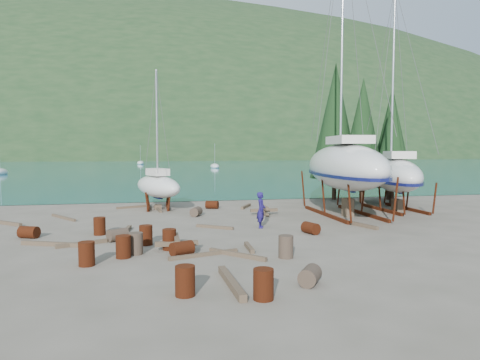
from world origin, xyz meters
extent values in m
plane|color=#595346|center=(0.00, 0.00, 0.00)|extent=(600.00, 600.00, 0.00)
plane|color=#196281|center=(0.00, 315.00, 0.01)|extent=(700.00, 700.00, 0.00)
ellipsoid|color=#1A3319|center=(0.00, 320.00, 0.00)|extent=(800.00, 360.00, 110.00)
cube|color=beige|center=(-60.00, 190.00, 2.00)|extent=(6.00, 5.00, 4.00)
cube|color=#A54C2D|center=(-60.00, 190.00, 4.80)|extent=(6.60, 5.60, 1.60)
cube|color=beige|center=(-20.00, 190.00, 2.00)|extent=(6.00, 5.00, 4.00)
cube|color=#A54C2D|center=(-20.00, 190.00, 4.80)|extent=(6.60, 5.60, 1.60)
cube|color=beige|center=(30.00, 190.00, 2.00)|extent=(6.00, 5.00, 4.00)
cube|color=#A54C2D|center=(30.00, 190.00, 4.80)|extent=(6.60, 5.60, 1.60)
cylinder|color=black|center=(12.50, 12.00, 0.80)|extent=(0.36, 0.36, 1.60)
cone|color=black|center=(12.50, 12.00, 5.80)|extent=(3.60, 3.60, 8.40)
cylinder|color=black|center=(14.00, 10.00, 0.68)|extent=(0.36, 0.36, 1.36)
cone|color=black|center=(14.00, 10.00, 4.93)|extent=(3.06, 3.06, 7.14)
cylinder|color=black|center=(11.00, 14.00, 0.92)|extent=(0.36, 0.36, 1.84)
cone|color=black|center=(11.00, 14.00, 6.67)|extent=(4.14, 4.14, 9.66)
cylinder|color=black|center=(15.50, 13.00, 0.72)|extent=(0.36, 0.36, 1.44)
cone|color=black|center=(15.50, 13.00, 5.22)|extent=(3.24, 3.24, 7.56)
ellipsoid|color=silver|center=(-30.00, 60.00, 0.38)|extent=(2.00, 5.00, 1.40)
ellipsoid|color=silver|center=(10.00, 80.00, 0.38)|extent=(2.00, 5.00, 1.40)
cylinder|color=silver|center=(10.00, 80.00, 3.23)|extent=(0.08, 0.08, 5.00)
ellipsoid|color=silver|center=(-8.00, 110.00, 0.38)|extent=(2.00, 5.00, 1.40)
cylinder|color=silver|center=(-8.00, 110.00, 3.23)|extent=(0.08, 0.08, 5.00)
ellipsoid|color=silver|center=(8.00, 5.71, 3.13)|extent=(5.42, 12.91, 2.92)
cube|color=#0D1142|center=(8.00, 5.08, 2.12)|extent=(0.57, 2.27, 1.00)
cube|color=silver|center=(8.00, 5.08, 4.84)|extent=(2.53, 4.01, 0.50)
cylinder|color=silver|center=(8.00, 6.33, 12.20)|extent=(0.14, 0.14, 15.02)
cube|color=#57200F|center=(6.73, 5.71, 0.10)|extent=(0.18, 6.88, 0.20)
cube|color=#57200F|center=(9.28, 5.71, 0.10)|extent=(0.18, 6.88, 0.20)
cube|color=brown|center=(8.00, 5.08, 0.58)|extent=(0.50, 0.80, 1.17)
ellipsoid|color=silver|center=(12.42, 7.09, 2.48)|extent=(5.83, 10.14, 2.30)
cube|color=#0D1142|center=(12.42, 6.60, 1.78)|extent=(0.80, 1.74, 1.00)
cube|color=silver|center=(12.42, 6.60, 3.88)|extent=(2.42, 3.27, 0.50)
cylinder|color=silver|center=(12.42, 7.58, 9.58)|extent=(0.14, 0.14, 11.69)
cube|color=#57200F|center=(11.43, 7.09, 0.10)|extent=(0.18, 5.36, 0.20)
cube|color=#57200F|center=(13.41, 7.09, 0.10)|extent=(0.18, 5.36, 0.20)
cube|color=brown|center=(12.42, 6.60, 0.41)|extent=(0.50, 0.80, 0.83)
ellipsoid|color=silver|center=(-3.77, 11.33, 1.60)|extent=(4.20, 6.50, 1.60)
cube|color=#0D1142|center=(-3.77, 11.02, 1.25)|extent=(0.66, 1.13, 1.00)
cube|color=silver|center=(-3.77, 11.02, 2.65)|extent=(1.71, 2.14, 0.50)
cylinder|color=silver|center=(-3.77, 11.65, 6.23)|extent=(0.14, 0.14, 7.47)
cube|color=#57200F|center=(-4.46, 11.33, 0.10)|extent=(0.18, 3.42, 0.20)
cube|color=#57200F|center=(-3.09, 11.33, 0.10)|extent=(0.18, 3.42, 0.20)
cube|color=brown|center=(-3.77, 11.02, 0.15)|extent=(0.50, 0.80, 0.30)
imported|color=#1B1354|center=(1.64, 2.32, 0.97)|extent=(0.68, 0.83, 1.95)
cylinder|color=#57200F|center=(-5.23, -2.91, 0.44)|extent=(0.58, 0.58, 0.88)
cylinder|color=#2D2823|center=(0.73, -7.52, 0.29)|extent=(0.97, 1.05, 0.58)
cylinder|color=#57200F|center=(-9.92, 1.85, 0.29)|extent=(1.04, 0.87, 0.58)
cylinder|color=#57200F|center=(-3.17, -7.77, 0.44)|extent=(0.58, 0.58, 0.88)
cylinder|color=#57200F|center=(0.04, 10.37, 0.29)|extent=(1.04, 0.89, 0.58)
cylinder|color=#57200F|center=(3.68, 0.21, 0.29)|extent=(0.84, 1.02, 0.58)
cylinder|color=#57200F|center=(-1.03, -8.52, 0.44)|extent=(0.58, 0.58, 0.88)
cylinder|color=#57200F|center=(-6.70, 2.02, 0.44)|extent=(0.58, 0.58, 0.88)
cylinder|color=#57200F|center=(-3.42, -1.87, 0.44)|extent=(0.58, 0.58, 0.88)
cylinder|color=#2D2823|center=(-1.42, 7.12, 0.29)|extent=(0.90, 1.04, 0.58)
cylinder|color=#57200F|center=(-2.96, -3.03, 0.29)|extent=(1.05, 0.91, 0.58)
cylinder|color=#57200F|center=(-6.45, -3.82, 0.44)|extent=(0.58, 0.58, 0.88)
cylinder|color=#57200F|center=(-4.40, -0.74, 0.44)|extent=(0.58, 0.58, 0.88)
cylinder|color=#2D2823|center=(-5.70, 0.35, 0.29)|extent=(1.05, 0.96, 0.58)
cylinder|color=#2D2823|center=(-4.78, -2.41, 0.44)|extent=(0.58, 0.58, 0.88)
cylinder|color=#2D2823|center=(1.00, -4.14, 0.44)|extent=(0.58, 0.58, 0.88)
cube|color=brown|center=(-3.81, 10.46, 0.07)|extent=(0.57, 2.82, 0.14)
cube|color=brown|center=(7.17, 1.42, 0.10)|extent=(0.78, 2.09, 0.19)
cube|color=brown|center=(-12.00, 5.92, 0.09)|extent=(1.62, 1.44, 0.19)
cube|color=brown|center=(-2.11, -3.28, 0.07)|extent=(2.87, 1.06, 0.15)
cube|color=brown|center=(-7.35, 5.76, 0.09)|extent=(0.39, 1.77, 0.17)
cube|color=brown|center=(-0.83, -3.57, 0.08)|extent=(1.98, 2.11, 0.16)
cube|color=brown|center=(2.55, 10.44, 0.10)|extent=(1.15, 2.00, 0.19)
cube|color=brown|center=(-0.10, -2.50, 0.09)|extent=(0.24, 1.61, 0.17)
cube|color=brown|center=(-5.46, 2.38, 0.09)|extent=(0.46, 2.24, 0.19)
cube|color=brown|center=(-5.67, 11.87, 0.08)|extent=(2.07, 0.93, 0.15)
cube|color=brown|center=(-0.85, 2.65, 0.08)|extent=(1.89, 1.38, 0.15)
cube|color=brown|center=(-7.18, -0.29, 0.08)|extent=(2.09, 1.07, 0.17)
cube|color=brown|center=(-8.50, -0.14, 0.09)|extent=(2.70, 1.25, 0.18)
cube|color=brown|center=(-9.52, 7.70, 0.07)|extent=(1.92, 2.67, 0.15)
cube|color=brown|center=(-1.71, -7.15, 0.11)|extent=(0.36, 3.09, 0.23)
cube|color=brown|center=(-3.12, -2.09, 0.10)|extent=(0.20, 1.80, 0.20)
cube|color=brown|center=(-3.12, -2.09, 0.30)|extent=(1.80, 0.20, 0.20)
cube|color=brown|center=(-3.12, -2.09, 0.50)|extent=(0.20, 1.80, 0.20)
cube|color=brown|center=(2.98, 6.83, 0.10)|extent=(0.20, 1.80, 0.20)
cube|color=brown|center=(2.98, 6.83, 0.30)|extent=(1.80, 0.20, 0.20)
cube|color=brown|center=(2.98, 6.83, 0.50)|extent=(0.20, 1.80, 0.20)
camera|label=1|loc=(-4.00, -19.93, 4.20)|focal=32.00mm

